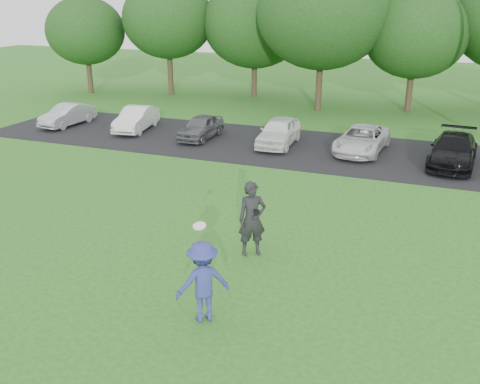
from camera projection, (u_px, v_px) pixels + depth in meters
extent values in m
plane|color=#29671D|center=(185.00, 296.00, 12.10)|extent=(100.00, 100.00, 0.00)
cube|color=black|center=(317.00, 150.00, 23.48)|extent=(32.00, 6.50, 0.03)
imported|color=#31378B|center=(203.00, 282.00, 10.94)|extent=(1.30, 1.25, 1.77)
cylinder|color=white|center=(199.00, 226.00, 10.61)|extent=(0.27, 0.27, 0.09)
imported|color=black|center=(252.00, 219.00, 13.72)|extent=(0.87, 0.79, 1.99)
cube|color=black|center=(257.00, 212.00, 13.40)|extent=(0.17, 0.16, 0.10)
imported|color=#B5B8BD|center=(67.00, 115.00, 27.60)|extent=(1.38, 3.36, 1.08)
imported|color=silver|center=(136.00, 119.00, 26.60)|extent=(1.75, 3.65, 1.15)
imported|color=#57595E|center=(201.00, 127.00, 25.10)|extent=(1.31, 3.20, 1.09)
imported|color=white|center=(279.00, 132.00, 23.94)|extent=(1.60, 3.68, 1.23)
imported|color=silver|center=(362.00, 139.00, 22.89)|extent=(2.12, 4.08, 1.10)
imported|color=black|center=(453.00, 150.00, 21.15)|extent=(1.99, 4.27, 1.21)
cylinder|color=#38281C|center=(90.00, 77.00, 36.68)|extent=(0.36, 0.36, 2.20)
ellipsoid|color=#214C19|center=(85.00, 31.00, 35.63)|extent=(5.20, 5.20, 4.42)
cylinder|color=#38281C|center=(171.00, 75.00, 35.98)|extent=(0.36, 0.36, 2.70)
ellipsoid|color=#214C19|center=(168.00, 19.00, 34.74)|extent=(5.94, 5.94, 5.05)
cylinder|color=#38281C|center=(254.00, 80.00, 35.44)|extent=(0.36, 0.36, 2.20)
ellipsoid|color=#214C19|center=(255.00, 23.00, 34.19)|extent=(6.68, 6.68, 5.68)
cylinder|color=#38281C|center=(319.00, 87.00, 31.22)|extent=(0.36, 0.36, 2.70)
ellipsoid|color=#214C19|center=(323.00, 12.00, 29.79)|extent=(7.42, 7.42, 6.31)
cylinder|color=#38281C|center=(409.00, 93.00, 30.86)|extent=(0.36, 0.36, 2.20)
ellipsoid|color=#214C19|center=(416.00, 34.00, 29.73)|extent=(5.76, 5.76, 4.90)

